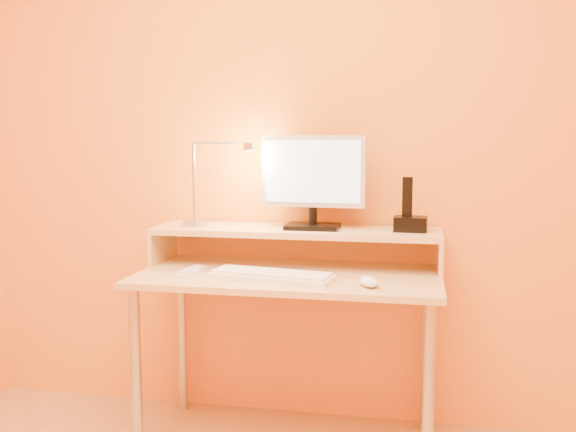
% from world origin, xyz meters
% --- Properties ---
extents(wall_back, '(3.00, 0.04, 2.50)m').
position_xyz_m(wall_back, '(0.00, 1.50, 1.25)').
color(wall_back, orange).
rests_on(wall_back, floor).
extents(desk_leg_fl, '(0.04, 0.04, 0.69)m').
position_xyz_m(desk_leg_fl, '(-0.55, 0.93, 0.35)').
color(desk_leg_fl, '#B5B5B7').
rests_on(desk_leg_fl, floor).
extents(desk_leg_fr, '(0.04, 0.04, 0.69)m').
position_xyz_m(desk_leg_fr, '(0.55, 0.93, 0.35)').
color(desk_leg_fr, '#B5B5B7').
rests_on(desk_leg_fr, floor).
extents(desk_leg_bl, '(0.04, 0.04, 0.69)m').
position_xyz_m(desk_leg_bl, '(-0.55, 1.43, 0.35)').
color(desk_leg_bl, '#B5B5B7').
rests_on(desk_leg_bl, floor).
extents(desk_leg_br, '(0.04, 0.04, 0.69)m').
position_xyz_m(desk_leg_br, '(0.55, 1.43, 0.35)').
color(desk_leg_br, '#B5B5B7').
rests_on(desk_leg_br, floor).
extents(desk_lower, '(1.20, 0.60, 0.02)m').
position_xyz_m(desk_lower, '(0.00, 1.18, 0.71)').
color(desk_lower, '#D9B278').
rests_on(desk_lower, floor).
extents(shelf_riser_left, '(0.02, 0.30, 0.14)m').
position_xyz_m(shelf_riser_left, '(-0.59, 1.33, 0.79)').
color(shelf_riser_left, '#D9B278').
rests_on(shelf_riser_left, desk_lower).
extents(shelf_riser_right, '(0.02, 0.30, 0.14)m').
position_xyz_m(shelf_riser_right, '(0.59, 1.33, 0.79)').
color(shelf_riser_right, '#D9B278').
rests_on(shelf_riser_right, desk_lower).
extents(desk_shelf, '(1.20, 0.30, 0.02)m').
position_xyz_m(desk_shelf, '(0.00, 1.33, 0.87)').
color(desk_shelf, '#D9B278').
rests_on(desk_shelf, desk_lower).
extents(monitor_foot, '(0.22, 0.16, 0.02)m').
position_xyz_m(monitor_foot, '(0.07, 1.33, 0.89)').
color(monitor_foot, black).
rests_on(monitor_foot, desk_shelf).
extents(monitor_neck, '(0.04, 0.04, 0.07)m').
position_xyz_m(monitor_neck, '(0.07, 1.33, 0.93)').
color(monitor_neck, black).
rests_on(monitor_neck, monitor_foot).
extents(monitor_panel, '(0.44, 0.06, 0.30)m').
position_xyz_m(monitor_panel, '(0.07, 1.34, 1.12)').
color(monitor_panel, '#BABABF').
rests_on(monitor_panel, monitor_neck).
extents(monitor_back, '(0.39, 0.03, 0.25)m').
position_xyz_m(monitor_back, '(0.07, 1.36, 1.12)').
color(monitor_back, black).
rests_on(monitor_back, monitor_panel).
extents(monitor_screen, '(0.39, 0.02, 0.26)m').
position_xyz_m(monitor_screen, '(0.07, 1.32, 1.12)').
color(monitor_screen, silver).
rests_on(monitor_screen, monitor_panel).
extents(lamp_base, '(0.10, 0.10, 0.02)m').
position_xyz_m(lamp_base, '(-0.43, 1.30, 0.89)').
color(lamp_base, '#B5B5B7').
rests_on(lamp_base, desk_shelf).
extents(lamp_post, '(0.01, 0.01, 0.33)m').
position_xyz_m(lamp_post, '(-0.43, 1.30, 1.07)').
color(lamp_post, '#B5B5B7').
rests_on(lamp_post, lamp_base).
extents(lamp_arm, '(0.24, 0.01, 0.01)m').
position_xyz_m(lamp_arm, '(-0.31, 1.30, 1.24)').
color(lamp_arm, '#B5B5B7').
rests_on(lamp_arm, lamp_post).
extents(lamp_head, '(0.04, 0.04, 0.03)m').
position_xyz_m(lamp_head, '(-0.19, 1.30, 1.22)').
color(lamp_head, '#B5B5B7').
rests_on(lamp_head, lamp_arm).
extents(lamp_bulb, '(0.03, 0.03, 0.00)m').
position_xyz_m(lamp_bulb, '(-0.19, 1.30, 1.20)').
color(lamp_bulb, '#FFEAC6').
rests_on(lamp_bulb, lamp_head).
extents(phone_dock, '(0.14, 0.11, 0.06)m').
position_xyz_m(phone_dock, '(0.47, 1.33, 0.91)').
color(phone_dock, black).
rests_on(phone_dock, desk_shelf).
extents(phone_handset, '(0.04, 0.03, 0.16)m').
position_xyz_m(phone_handset, '(0.46, 1.33, 1.02)').
color(phone_handset, black).
rests_on(phone_handset, phone_dock).
extents(phone_led, '(0.01, 0.00, 0.04)m').
position_xyz_m(phone_led, '(0.52, 1.28, 0.91)').
color(phone_led, '#2E3BEB').
rests_on(phone_led, phone_dock).
extents(keyboard, '(0.49, 0.23, 0.02)m').
position_xyz_m(keyboard, '(-0.04, 1.05, 0.73)').
color(keyboard, silver).
rests_on(keyboard, desk_lower).
extents(mouse, '(0.10, 0.13, 0.04)m').
position_xyz_m(mouse, '(0.33, 1.01, 0.74)').
color(mouse, white).
rests_on(mouse, desk_lower).
extents(remote_control, '(0.07, 0.19, 0.02)m').
position_xyz_m(remote_control, '(-0.38, 1.08, 0.73)').
color(remote_control, silver).
rests_on(remote_control, desk_lower).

